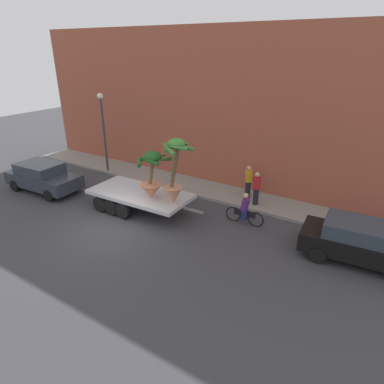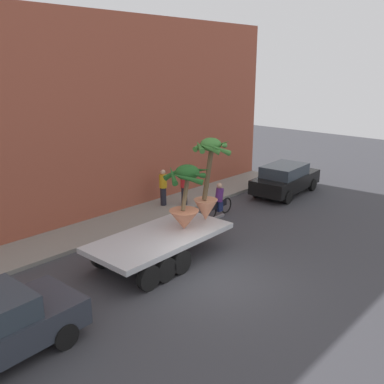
{
  "view_description": "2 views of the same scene",
  "coord_description": "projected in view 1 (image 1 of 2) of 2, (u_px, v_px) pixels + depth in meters",
  "views": [
    {
      "loc": [
        9.86,
        -9.04,
        7.46
      ],
      "look_at": [
        2.45,
        2.64,
        1.47
      ],
      "focal_mm": 31.35,
      "sensor_mm": 36.0,
      "label": 1
    },
    {
      "loc": [
        -9.28,
        -7.68,
        6.51
      ],
      "look_at": [
        2.35,
        3.25,
        1.69
      ],
      "focal_mm": 39.82,
      "sensor_mm": 36.0,
      "label": 2
    }
  ],
  "objects": [
    {
      "name": "street_lamp",
      "position": [
        103.0,
        123.0,
        20.43
      ],
      "size": [
        0.36,
        0.36,
        4.83
      ],
      "color": "#383D42",
      "rests_on": "sidewalk"
    },
    {
      "name": "trailing_car",
      "position": [
        43.0,
        177.0,
        18.67
      ],
      "size": [
        4.42,
        2.16,
        1.58
      ],
      "color": "#2D333D",
      "rests_on": "ground"
    },
    {
      "name": "potted_palm_middle",
      "position": [
        152.0,
        177.0,
        15.21
      ],
      "size": [
        1.61,
        1.64,
        2.27
      ],
      "color": "#C17251",
      "rests_on": "flatbed_trailer"
    },
    {
      "name": "cyclist",
      "position": [
        245.0,
        210.0,
        15.16
      ],
      "size": [
        1.84,
        0.36,
        1.54
      ],
      "color": "black",
      "rests_on": "ground"
    },
    {
      "name": "pedestrian_far_left",
      "position": [
        256.0,
        188.0,
        16.61
      ],
      "size": [
        0.36,
        0.36,
        1.71
      ],
      "color": "black",
      "rests_on": "sidewalk"
    },
    {
      "name": "building_facade",
      "position": [
        204.0,
        108.0,
        19.16
      ],
      "size": [
        24.0,
        1.2,
        8.56
      ],
      "primitive_type": "cube",
      "color": "#9E4C38",
      "rests_on": "ground"
    },
    {
      "name": "sidewalk",
      "position": [
        188.0,
        185.0,
        19.51
      ],
      "size": [
        24.0,
        2.2,
        0.15
      ],
      "primitive_type": "cube",
      "color": "gray",
      "rests_on": "ground"
    },
    {
      "name": "ground_plane",
      "position": [
        113.0,
        231.0,
        14.81
      ],
      "size": [
        60.0,
        60.0,
        0.0
      ],
      "primitive_type": "plane",
      "color": "#38383D"
    },
    {
      "name": "flatbed_trailer",
      "position": [
        136.0,
        195.0,
        16.5
      ],
      "size": [
        6.07,
        2.57,
        0.98
      ],
      "color": "#B7BABF",
      "rests_on": "ground"
    },
    {
      "name": "potted_palm_rear",
      "position": [
        175.0,
        173.0,
        14.47
      ],
      "size": [
        1.36,
        1.41,
        3.03
      ],
      "color": "tan",
      "rests_on": "flatbed_trailer"
    },
    {
      "name": "pedestrian_near_gate",
      "position": [
        248.0,
        181.0,
        17.49
      ],
      "size": [
        0.36,
        0.36,
        1.71
      ],
      "color": "black",
      "rests_on": "sidewalk"
    },
    {
      "name": "parked_car",
      "position": [
        362.0,
        242.0,
        12.4
      ],
      "size": [
        4.56,
        2.18,
        1.58
      ],
      "color": "black",
      "rests_on": "ground"
    }
  ]
}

